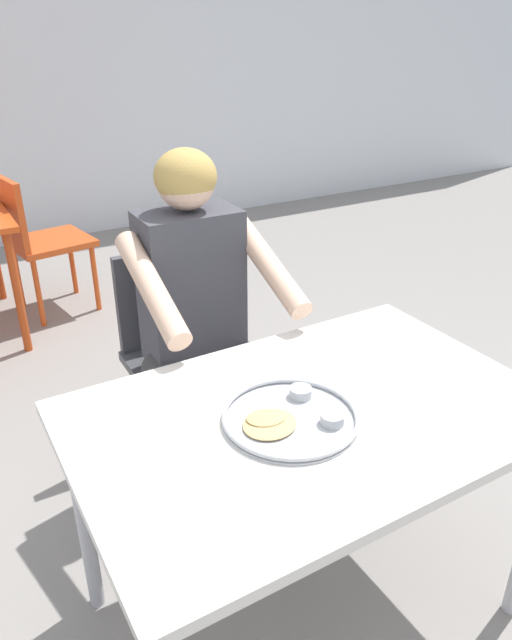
% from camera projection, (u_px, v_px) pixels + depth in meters
% --- Properties ---
extents(ground_plane, '(12.00, 12.00, 0.05)m').
position_uv_depth(ground_plane, '(318.00, 590.00, 1.88)').
color(ground_plane, gray).
extents(back_wall, '(12.00, 0.12, 3.40)m').
position_uv_depth(back_wall, '(1.00, 12.00, 4.23)').
color(back_wall, silver).
rests_on(back_wall, ground).
extents(table_foreground, '(1.19, 0.78, 0.73)m').
position_uv_depth(table_foreground, '(311.00, 433.00, 1.52)').
color(table_foreground, silver).
rests_on(table_foreground, ground).
extents(thali_tray, '(0.34, 0.34, 0.03)m').
position_uv_depth(thali_tray, '(290.00, 417.00, 1.44)').
color(thali_tray, '#B7BABF').
rests_on(thali_tray, table_foreground).
extents(chair_foreground, '(0.45, 0.39, 0.85)m').
position_uv_depth(chair_foreground, '(181.00, 341.00, 2.28)').
color(chair_foreground, '#3F3F44').
rests_on(chair_foreground, ground).
extents(diner_foreground, '(0.49, 0.56, 1.25)m').
position_uv_depth(diner_foreground, '(202.00, 304.00, 2.00)').
color(diner_foreground, '#3B3B3B').
rests_on(diner_foreground, ground).
extents(chair_red_right, '(0.50, 0.48, 0.85)m').
position_uv_depth(chair_red_right, '(36.00, 235.00, 3.47)').
color(chair_red_right, '#CE4A1B').
rests_on(chair_red_right, ground).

